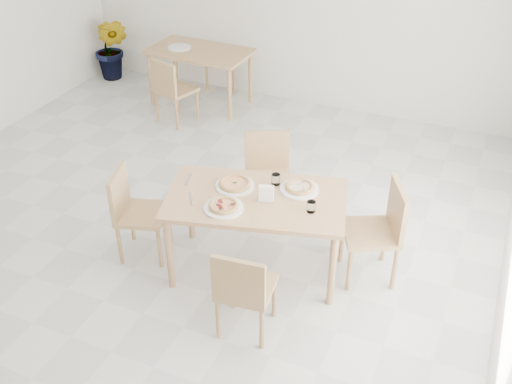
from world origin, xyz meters
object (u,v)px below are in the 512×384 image
at_px(plate_mushroom, 299,189).
at_px(pizza_mushroom, 300,187).
at_px(plate_margherita, 235,186).
at_px(napkin_holder, 266,194).
at_px(chair_south, 243,288).
at_px(chair_east, 381,226).
at_px(tumbler_b, 276,179).
at_px(chair_back_s, 171,87).
at_px(chair_back_n, 225,49).
at_px(potted_plant, 112,49).
at_px(plate_empty, 179,47).
at_px(second_table, 200,57).
at_px(main_table, 256,206).
at_px(tumbler_a, 311,207).
at_px(plate_pepperoni, 224,208).
at_px(pizza_margherita, 235,183).
at_px(pizza_pepperoni, 223,205).
at_px(chair_west, 133,208).
at_px(chair_north, 268,170).

xyz_separation_m(plate_mushroom, pizza_mushroom, (0.00, 0.00, 0.02)).
height_order(plate_margherita, napkin_holder, napkin_holder).
bearing_deg(chair_south, chair_east, -131.18).
distance_m(tumbler_b, chair_back_s, 2.93).
xyz_separation_m(napkin_holder, chair_back_n, (-2.13, 3.61, -0.28)).
distance_m(chair_south, tumbler_b, 1.07).
bearing_deg(chair_south, potted_plant, -51.40).
relative_size(chair_back_n, plate_empty, 3.08).
bearing_deg(second_table, tumbler_b, -49.33).
relative_size(main_table, chair_back_n, 1.77).
distance_m(tumbler_a, tumbler_b, 0.48).
height_order(main_table, chair_back_s, chair_back_s).
bearing_deg(plate_empty, plate_pepperoni, -55.07).
bearing_deg(tumbler_b, plate_empty, 132.91).
height_order(main_table, pizza_mushroom, pizza_mushroom).
bearing_deg(pizza_mushroom, tumbler_b, 179.04).
xyz_separation_m(chair_south, second_table, (-2.28, 3.64, 0.18)).
bearing_deg(chair_back_n, tumbler_b, -67.31).
relative_size(tumbler_b, napkin_holder, 0.67).
xyz_separation_m(pizza_mushroom, tumbler_b, (-0.22, 0.00, 0.02)).
xyz_separation_m(plate_mushroom, pizza_margherita, (-0.52, -0.17, 0.02)).
xyz_separation_m(plate_margherita, pizza_pepperoni, (0.06, -0.33, 0.02)).
relative_size(napkin_holder, plate_empty, 0.48).
bearing_deg(plate_empty, tumbler_b, -47.09).
distance_m(chair_west, tumbler_b, 1.29).
distance_m(chair_north, plate_empty, 2.94).
xyz_separation_m(pizza_mushroom, chair_back_n, (-2.32, 3.34, -0.24)).
distance_m(main_table, napkin_holder, 0.18).
bearing_deg(chair_east, plate_empty, -152.88).
bearing_deg(chair_south, chair_west, -28.52).
relative_size(chair_east, napkin_holder, 6.16).
height_order(plate_margherita, pizza_pepperoni, pizza_pepperoni).
bearing_deg(pizza_mushroom, plate_margherita, -162.12).
bearing_deg(chair_east, chair_north, -137.23).
bearing_deg(tumbler_a, chair_south, -108.76).
bearing_deg(pizza_margherita, pizza_mushroom, 17.88).
bearing_deg(pizza_margherita, chair_back_n, 117.17).
xyz_separation_m(napkin_holder, chair_back_s, (-2.20, 2.21, -0.32)).
bearing_deg(potted_plant, main_table, -40.69).
relative_size(main_table, chair_back_s, 1.92).
relative_size(tumbler_a, second_table, 0.07).
xyz_separation_m(plate_pepperoni, chair_back_s, (-1.93, 2.44, -0.26)).
relative_size(plate_margherita, plate_mushroom, 1.01).
relative_size(chair_south, napkin_holder, 5.61).
height_order(plate_mushroom, chair_back_n, chair_back_n).
height_order(pizza_mushroom, chair_back_s, chair_back_s).
xyz_separation_m(pizza_pepperoni, second_table, (-1.88, 3.13, -0.13)).
height_order(main_table, pizza_pepperoni, pizza_pepperoni).
bearing_deg(chair_south, chair_back_n, -68.80).
distance_m(plate_mushroom, napkin_holder, 0.33).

